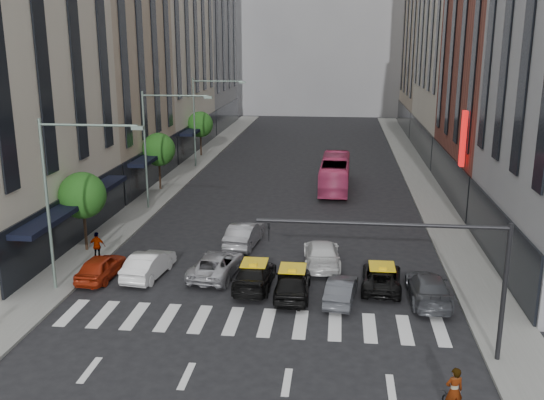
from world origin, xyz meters
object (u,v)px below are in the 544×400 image
(taxi_center, at_px, (293,282))
(car_white_front, at_px, (149,264))
(streetlamp_mid, at_px, (157,135))
(streetlamp_far, at_px, (203,111))
(bus, at_px, (335,173))
(streetlamp_near, at_px, (63,183))
(car_red, at_px, (101,267))
(taxi_left, at_px, (255,275))
(pedestrian_far, at_px, (97,246))

(taxi_center, bearing_deg, car_white_front, -13.10)
(streetlamp_mid, height_order, car_white_front, streetlamp_mid)
(streetlamp_far, height_order, bus, streetlamp_far)
(bus, bearing_deg, streetlamp_near, 62.20)
(car_red, height_order, taxi_center, taxi_center)
(car_white_front, distance_m, taxi_left, 6.16)
(taxi_left, height_order, bus, bus)
(pedestrian_far, bearing_deg, streetlamp_near, 95.13)
(streetlamp_near, height_order, streetlamp_mid, same)
(car_red, bearing_deg, pedestrian_far, -60.61)
(car_white_front, height_order, taxi_left, car_white_front)
(streetlamp_far, xyz_separation_m, bus, (13.50, -7.79, -4.47))
(taxi_center, bearing_deg, car_red, -7.26)
(streetlamp_mid, distance_m, streetlamp_far, 16.00)
(car_white_front, relative_size, bus, 0.43)
(taxi_center, bearing_deg, taxi_left, -24.84)
(taxi_center, bearing_deg, streetlamp_far, -70.45)
(streetlamp_far, height_order, car_white_front, streetlamp_far)
(streetlamp_mid, bearing_deg, taxi_center, -52.89)
(car_red, relative_size, pedestrian_far, 2.37)
(car_white_front, bearing_deg, pedestrian_far, -20.40)
(streetlamp_mid, height_order, car_red, streetlamp_mid)
(streetlamp_far, bearing_deg, pedestrian_far, -90.74)
(car_white_front, distance_m, pedestrian_far, 4.21)
(streetlamp_near, relative_size, car_red, 2.22)
(taxi_left, relative_size, pedestrian_far, 2.78)
(taxi_center, xyz_separation_m, bus, (1.89, 23.55, 0.67))
(car_white_front, distance_m, bus, 24.00)
(streetlamp_near, distance_m, car_red, 5.61)
(streetlamp_far, height_order, taxi_center, streetlamp_far)
(streetlamp_near, xyz_separation_m, pedestrian_far, (-0.36, 4.36, -4.90))
(taxi_center, relative_size, bus, 0.44)
(taxi_left, bearing_deg, streetlamp_far, -71.54)
(car_red, xyz_separation_m, bus, (12.66, 22.33, 0.74))
(car_white_front, distance_m, taxi_center, 8.41)
(bus, bearing_deg, streetlamp_mid, 32.65)
(pedestrian_far, bearing_deg, taxi_center, 163.28)
(streetlamp_near, distance_m, car_white_front, 6.66)
(taxi_center, relative_size, pedestrian_far, 2.62)
(bus, bearing_deg, streetlamp_far, -28.64)
(car_white_front, xyz_separation_m, taxi_center, (8.22, -1.80, 0.03))
(streetlamp_far, bearing_deg, taxi_center, -69.68)
(car_red, distance_m, taxi_left, 8.65)
(taxi_left, bearing_deg, pedestrian_far, -14.51)
(streetlamp_near, xyz_separation_m, taxi_center, (11.61, 0.66, -5.14))
(streetlamp_mid, height_order, bus, streetlamp_mid)
(car_white_front, bearing_deg, taxi_center, 174.18)
(streetlamp_near, distance_m, streetlamp_mid, 16.00)
(streetlamp_mid, height_order, taxi_center, streetlamp_mid)
(streetlamp_far, distance_m, bus, 16.22)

